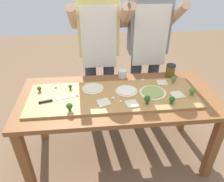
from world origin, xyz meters
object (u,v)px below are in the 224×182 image
(pizza_whole_cheese_artichoke, at_px, (93,88))
(broccoli_floret_back_right, at_px, (39,89))
(broccoli_floret_front_mid, at_px, (192,91))
(pizza_whole_pesto_green, at_px, (153,92))
(pizza_slice_far_left, at_px, (132,104))
(cheese_crumble_e, at_px, (77,95))
(flour_cup, at_px, (122,74))
(pizza_slice_near_right, at_px, (162,83))
(cheese_crumble_a, at_px, (143,81))
(broccoli_floret_center_right, at_px, (70,86))
(broccoli_floret_center_left, at_px, (174,79))
(broccoli_floret_front_right, at_px, (147,99))
(cheese_crumble_f, at_px, (134,81))
(cheese_crumble_b, at_px, (120,102))
(sauce_jar, at_px, (170,71))
(pizza_slice_far_right, at_px, (104,103))
(cheese_crumble_c, at_px, (113,98))
(chefs_knife, at_px, (53,100))
(pizza_whole_white_garlic, at_px, (127,91))
(cheese_crumble_d, at_px, (56,87))
(cook_right, at_px, (148,43))
(broccoli_floret_back_mid, at_px, (172,99))
(cook_left, at_px, (99,44))
(prep_table, at_px, (118,105))
(broccoli_floret_back_left, at_px, (69,106))
(pizza_slice_near_left, at_px, (177,95))

(pizza_whole_cheese_artichoke, bearing_deg, broccoli_floret_back_right, 178.67)
(pizza_whole_cheese_artichoke, bearing_deg, broccoli_floret_front_mid, -11.83)
(pizza_whole_pesto_green, distance_m, pizza_slice_far_left, 0.26)
(pizza_whole_pesto_green, relative_size, pizza_slice_far_left, 2.44)
(cheese_crumble_e, height_order, flour_cup, flour_cup)
(pizza_slice_near_right, bearing_deg, cheese_crumble_a, 163.66)
(broccoli_floret_back_right, height_order, broccoli_floret_center_right, broccoli_floret_back_right)
(broccoli_floret_center_left, height_order, cheese_crumble_e, broccoli_floret_center_left)
(broccoli_floret_front_right, height_order, cheese_crumble_f, broccoli_floret_front_right)
(pizza_slice_near_right, bearing_deg, cheese_crumble_f, 167.40)
(flour_cup, bearing_deg, cheese_crumble_e, -143.78)
(cheese_crumble_b, bearing_deg, sauce_jar, 37.24)
(pizza_slice_far_right, height_order, broccoli_floret_center_left, broccoli_floret_center_left)
(pizza_slice_near_right, bearing_deg, broccoli_floret_center_left, -0.84)
(pizza_whole_pesto_green, relative_size, cheese_crumble_c, 12.06)
(chefs_knife, xyz_separation_m, sauce_jar, (1.09, 0.33, 0.04))
(pizza_whole_white_garlic, distance_m, cheese_crumble_c, 0.17)
(broccoli_floret_front_mid, bearing_deg, cheese_crumble_d, 168.71)
(cook_right, bearing_deg, pizza_slice_far_left, -111.10)
(cheese_crumble_a, distance_m, cheese_crumble_b, 0.40)
(broccoli_floret_back_mid, distance_m, cook_left, 0.95)
(pizza_slice_far_left, xyz_separation_m, broccoli_floret_center_left, (0.44, 0.30, 0.03))
(pizza_slice_far_right, height_order, pizza_slice_near_right, same)
(broccoli_floret_front_mid, relative_size, flour_cup, 0.90)
(pizza_slice_far_right, bearing_deg, cheese_crumble_d, 145.85)
(pizza_whole_cheese_artichoke, distance_m, cook_right, 0.79)
(cheese_crumble_e, bearing_deg, cook_right, 38.20)
(pizza_whole_white_garlic, xyz_separation_m, broccoli_floret_front_right, (0.14, -0.19, 0.04))
(broccoli_floret_front_mid, bearing_deg, prep_table, 172.52)
(pizza_whole_white_garlic, height_order, pizza_slice_far_right, pizza_whole_white_garlic)
(broccoli_floret_center_left, height_order, broccoli_floret_back_left, broccoli_floret_back_left)
(broccoli_floret_front_right, height_order, cheese_crumble_b, broccoli_floret_front_right)
(broccoli_floret_center_left, distance_m, sauce_jar, 0.15)
(pizza_whole_cheese_artichoke, xyz_separation_m, broccoli_floret_front_right, (0.43, -0.26, 0.04))
(pizza_whole_pesto_green, xyz_separation_m, broccoli_floret_back_mid, (0.11, -0.16, 0.03))
(pizza_whole_white_garlic, relative_size, broccoli_floret_center_right, 4.52)
(broccoli_floret_back_left, bearing_deg, cook_left, 71.15)
(pizza_whole_white_garlic, xyz_separation_m, cheese_crumble_f, (0.09, 0.17, 0.00))
(broccoli_floret_front_right, height_order, broccoli_floret_back_right, broccoli_floret_front_right)
(pizza_slice_far_left, bearing_deg, broccoli_floret_front_mid, 9.21)
(broccoli_floret_front_mid, distance_m, broccoli_floret_center_left, 0.23)
(pizza_slice_near_left, relative_size, cheese_crumble_e, 7.64)
(broccoli_floret_back_mid, height_order, broccoli_floret_center_left, same)
(cheese_crumble_d, bearing_deg, cook_right, 24.62)
(pizza_slice_far_left, height_order, cheese_crumble_e, cheese_crumble_e)
(broccoli_floret_back_right, bearing_deg, pizza_whole_cheese_artichoke, -1.33)
(prep_table, relative_size, chefs_knife, 5.34)
(cheese_crumble_b, bearing_deg, cook_right, 62.22)
(prep_table, xyz_separation_m, sauce_jar, (0.55, 0.28, 0.16))
(cheese_crumble_b, height_order, cheese_crumble_c, cheese_crumble_c)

